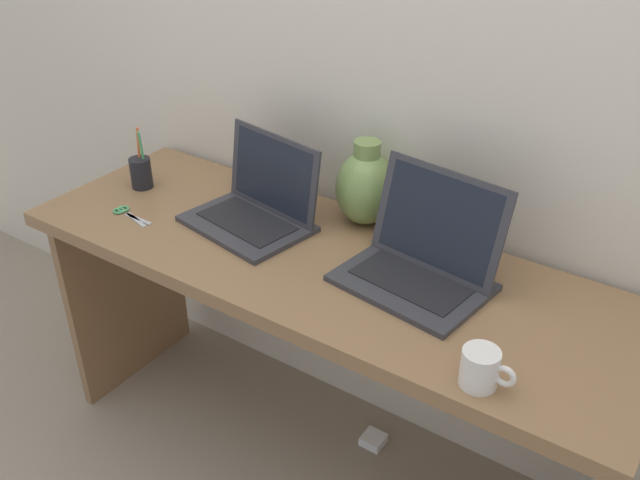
{
  "coord_description": "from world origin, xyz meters",
  "views": [
    {
      "loc": [
        0.84,
        -1.24,
        1.71
      ],
      "look_at": [
        0.0,
        0.0,
        0.8
      ],
      "focal_mm": 38.92,
      "sensor_mm": 36.0,
      "label": 1
    }
  ],
  "objects": [
    {
      "name": "laptop_left",
      "position": [
        -0.25,
        0.06,
        0.82
      ],
      "size": [
        0.37,
        0.3,
        0.24
      ],
      "color": "#333338",
      "rests_on": "desk"
    },
    {
      "name": "scissors",
      "position": [
        -0.58,
        -0.12,
        0.76
      ],
      "size": [
        0.15,
        0.06,
        0.01
      ],
      "color": "#B7B7BC",
      "rests_on": "desk"
    },
    {
      "name": "back_wall",
      "position": [
        0.0,
        0.32,
        1.2
      ],
      "size": [
        4.4,
        0.04,
        2.4
      ],
      "primitive_type": "cube",
      "color": "beige",
      "rests_on": "ground"
    },
    {
      "name": "coffee_mug",
      "position": [
        0.53,
        -0.21,
        0.8
      ],
      "size": [
        0.11,
        0.08,
        0.08
      ],
      "color": "white",
      "rests_on": "desk"
    },
    {
      "name": "green_vase",
      "position": [
        0.0,
        0.22,
        0.86
      ],
      "size": [
        0.17,
        0.17,
        0.24
      ],
      "color": "#75934C",
      "rests_on": "desk"
    },
    {
      "name": "desk",
      "position": [
        0.0,
        0.0,
        0.6
      ],
      "size": [
        1.67,
        0.57,
        0.75
      ],
      "color": "olive",
      "rests_on": "ground"
    },
    {
      "name": "pen_cup",
      "position": [
        -0.67,
        0.03,
        0.81
      ],
      "size": [
        0.06,
        0.06,
        0.19
      ],
      "color": "black",
      "rests_on": "desk"
    },
    {
      "name": "laptop_right",
      "position": [
        0.26,
        0.06,
        0.82
      ],
      "size": [
        0.38,
        0.3,
        0.26
      ],
      "color": "#333338",
      "rests_on": "desk"
    },
    {
      "name": "ground_plane",
      "position": [
        0.0,
        0.0,
        0.0
      ],
      "size": [
        6.0,
        6.0,
        0.0
      ],
      "primitive_type": "plane",
      "color": "gray"
    },
    {
      "name": "power_brick",
      "position": [
        0.1,
        0.15,
        0.01
      ],
      "size": [
        0.07,
        0.07,
        0.03
      ],
      "primitive_type": "cube",
      "color": "white",
      "rests_on": "ground"
    }
  ]
}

